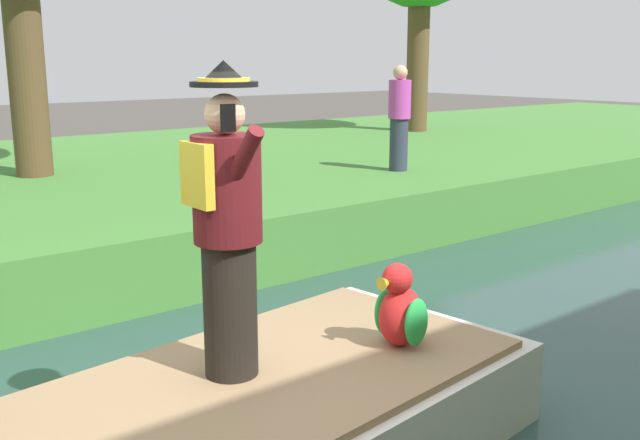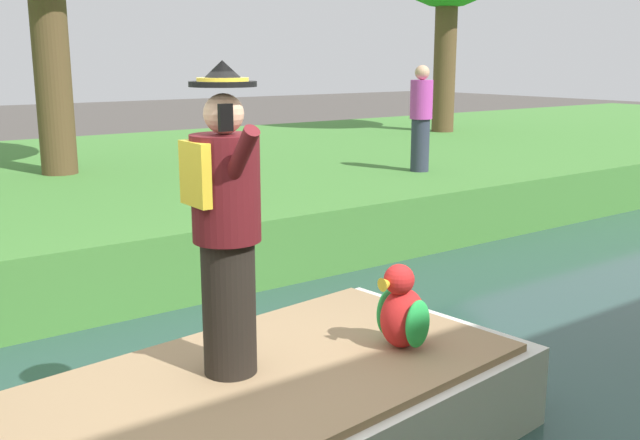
% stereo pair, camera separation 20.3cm
% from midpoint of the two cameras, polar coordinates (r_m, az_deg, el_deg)
% --- Properties ---
extents(boat, '(2.25, 4.37, 0.61)m').
position_cam_midpoint_polar(boat, '(4.45, -6.77, -16.73)').
color(boat, silver).
rests_on(boat, canal_water).
extents(person_pirate, '(0.61, 0.42, 1.85)m').
position_cam_midpoint_polar(person_pirate, '(4.24, -6.00, -0.26)').
color(person_pirate, black).
rests_on(person_pirate, boat).
extents(parrot_plush, '(0.36, 0.34, 0.57)m').
position_cam_midpoint_polar(parrot_plush, '(4.82, 7.64, -7.13)').
color(parrot_plush, red).
rests_on(parrot_plush, boat).
extents(person_bystander, '(0.34, 0.34, 1.60)m').
position_cam_midpoint_polar(person_bystander, '(11.25, 8.42, 7.90)').
color(person_bystander, '#33384C').
rests_on(person_bystander, grass_bank_near).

